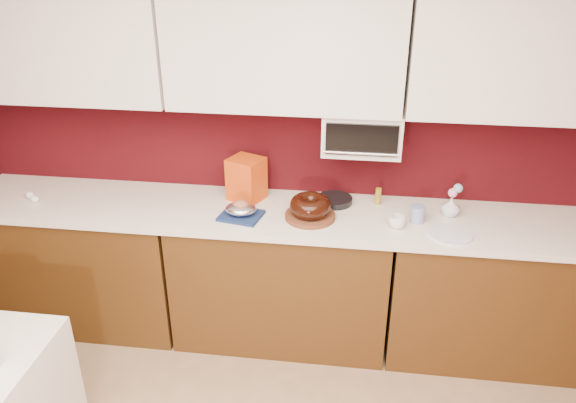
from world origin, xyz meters
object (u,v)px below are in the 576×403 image
at_px(foil_ham_nest, 241,209).
at_px(pandoro_box, 246,179).
at_px(bundt_cake, 310,206).
at_px(coffee_mug, 397,221).
at_px(toaster_oven, 362,131).
at_px(blue_jar, 418,214).
at_px(flower_vase, 451,206).

xyz_separation_m(foil_ham_nest, pandoro_box, (-0.01, 0.25, 0.08)).
bearing_deg(bundt_cake, foil_ham_nest, -174.25).
bearing_deg(coffee_mug, toaster_oven, 129.54).
bearing_deg(foil_ham_nest, coffee_mug, -0.61).
bearing_deg(foil_ham_nest, blue_jar, 4.41).
relative_size(foil_ham_nest, coffee_mug, 2.02).
height_order(bundt_cake, foil_ham_nest, bundt_cake).
distance_m(bundt_cake, blue_jar, 0.62).
distance_m(bundt_cake, coffee_mug, 0.50).
xyz_separation_m(toaster_oven, bundt_cake, (-0.27, -0.22, -0.39)).
bearing_deg(flower_vase, blue_jar, -152.13).
relative_size(toaster_oven, flower_vase, 3.51).
bearing_deg(flower_vase, bundt_cake, -170.07).
distance_m(toaster_oven, blue_jar, 0.58).
xyz_separation_m(bundt_cake, coffee_mug, (0.50, -0.05, -0.04)).
height_order(bundt_cake, blue_jar, bundt_cake).
bearing_deg(bundt_cake, pandoro_box, 153.20).
bearing_deg(pandoro_box, toaster_oven, 24.98).
xyz_separation_m(toaster_oven, flower_vase, (0.54, -0.08, -0.41)).
height_order(blue_jar, flower_vase, flower_vase).
bearing_deg(toaster_oven, coffee_mug, -50.46).
bearing_deg(coffee_mug, foil_ham_nest, 179.39).
relative_size(bundt_cake, pandoro_box, 0.90).
height_order(foil_ham_nest, pandoro_box, pandoro_box).
distance_m(foil_ham_nest, coffee_mug, 0.90).
bearing_deg(blue_jar, coffee_mug, -143.24).
height_order(foil_ham_nest, flower_vase, flower_vase).
height_order(bundt_cake, flower_vase, same).
xyz_separation_m(pandoro_box, coffee_mug, (0.92, -0.26, -0.09)).
bearing_deg(coffee_mug, bundt_cake, 174.24).
bearing_deg(flower_vase, toaster_oven, 171.47).
bearing_deg(flower_vase, pandoro_box, 176.82).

